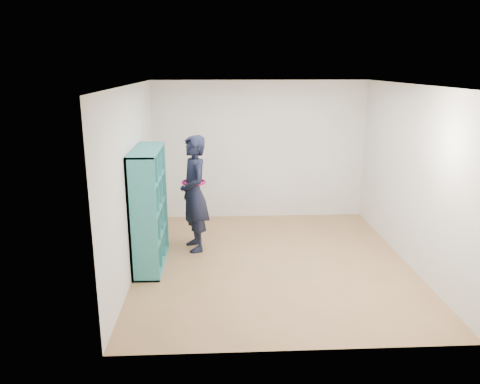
{
  "coord_description": "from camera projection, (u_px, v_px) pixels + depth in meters",
  "views": [
    {
      "loc": [
        -0.82,
        -6.46,
        2.86
      ],
      "look_at": [
        -0.47,
        0.3,
        1.02
      ],
      "focal_mm": 35.0,
      "sensor_mm": 36.0,
      "label": 1
    }
  ],
  "objects": [
    {
      "name": "wall_back",
      "position": [
        260.0,
        150.0,
        8.84
      ],
      "size": [
        4.0,
        0.02,
        2.6
      ],
      "primitive_type": "cube",
      "color": "silver",
      "rests_on": "floor"
    },
    {
      "name": "wall_left",
      "position": [
        133.0,
        180.0,
        6.57
      ],
      "size": [
        0.02,
        4.5,
        2.6
      ],
      "primitive_type": "cube",
      "color": "silver",
      "rests_on": "floor"
    },
    {
      "name": "wall_right",
      "position": [
        411.0,
        176.0,
        6.77
      ],
      "size": [
        0.02,
        4.5,
        2.6
      ],
      "primitive_type": "cube",
      "color": "silver",
      "rests_on": "floor"
    },
    {
      "name": "person",
      "position": [
        194.0,
        194.0,
        7.3
      ],
      "size": [
        0.62,
        0.77,
        1.83
      ],
      "rotation": [
        0.0,
        0.0,
        -1.26
      ],
      "color": "black",
      "rests_on": "floor"
    },
    {
      "name": "ceiling",
      "position": [
        276.0,
        85.0,
        6.33
      ],
      "size": [
        4.5,
        4.5,
        0.0
      ],
      "primitive_type": "plane",
      "color": "white",
      "rests_on": "wall_back"
    },
    {
      "name": "smartphone",
      "position": [
        183.0,
        186.0,
        7.3
      ],
      "size": [
        0.05,
        0.09,
        0.13
      ],
      "rotation": [
        0.29,
        0.0,
        0.41
      ],
      "color": "silver",
      "rests_on": "person"
    },
    {
      "name": "floor",
      "position": [
        272.0,
        262.0,
        7.01
      ],
      "size": [
        4.5,
        4.5,
        0.0
      ],
      "primitive_type": "plane",
      "color": "olive",
      "rests_on": "ground"
    },
    {
      "name": "bookshelf",
      "position": [
        147.0,
        209.0,
        6.75
      ],
      "size": [
        0.38,
        1.3,
        1.73
      ],
      "color": "teal",
      "rests_on": "floor"
    },
    {
      "name": "wall_front",
      "position": [
        302.0,
        232.0,
        4.5
      ],
      "size": [
        4.0,
        0.02,
        2.6
      ],
      "primitive_type": "cube",
      "color": "silver",
      "rests_on": "floor"
    }
  ]
}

